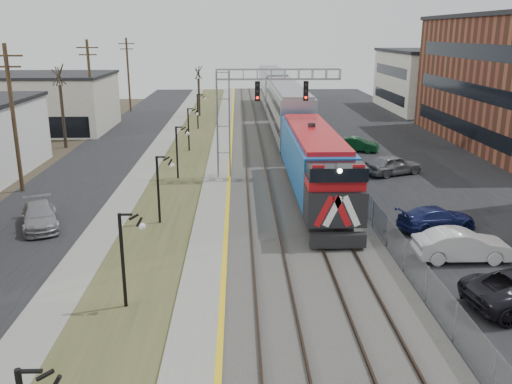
{
  "coord_description": "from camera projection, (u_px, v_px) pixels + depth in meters",
  "views": [
    {
      "loc": [
        0.58,
        -11.78,
        10.64
      ],
      "look_at": [
        1.5,
        15.46,
        2.6
      ],
      "focal_mm": 38.0,
      "sensor_mm": 36.0,
      "label": 1
    }
  ],
  "objects": [
    {
      "name": "platform_edge",
      "position": [
        230.0,
        155.0,
        47.77
      ],
      "size": [
        0.24,
        120.0,
        0.01
      ],
      "primitive_type": "cube",
      "color": "gold",
      "rests_on": "platform"
    },
    {
      "name": "street_west",
      "position": [
        101.0,
        159.0,
        47.47
      ],
      "size": [
        7.0,
        120.0,
        0.04
      ],
      "primitive_type": "cube",
      "color": "black",
      "rests_on": "ground"
    },
    {
      "name": "utility_poles",
      "position": [
        14.0,
        120.0,
        36.37
      ],
      "size": [
        0.28,
        80.28,
        10.0
      ],
      "color": "#4C3823",
      "rests_on": "ground"
    },
    {
      "name": "signal_gantry",
      "position": [
        246.0,
        105.0,
        39.58
      ],
      "size": [
        9.0,
        1.07,
        8.15
      ],
      "color": "gray",
      "rests_on": "ground"
    },
    {
      "name": "car_lot_d",
      "position": [
        437.0,
        219.0,
        30.19
      ],
      "size": [
        4.81,
        2.94,
        1.3
      ],
      "primitive_type": "imported",
      "rotation": [
        0.0,
        0.0,
        1.84
      ],
      "color": "#161D4F",
      "rests_on": "ground"
    },
    {
      "name": "car_street_b",
      "position": [
        40.0,
        216.0,
        30.58
      ],
      "size": [
        3.43,
        4.98,
        1.34
      ],
      "primitive_type": "imported",
      "rotation": [
        0.0,
        0.0,
        0.37
      ],
      "color": "gray",
      "rests_on": "ground"
    },
    {
      "name": "car_lot_b",
      "position": [
        462.0,
        246.0,
        26.09
      ],
      "size": [
        4.61,
        1.66,
        1.51
      ],
      "primitive_type": "imported",
      "rotation": [
        0.0,
        0.0,
        1.56
      ],
      "color": "silver",
      "rests_on": "ground"
    },
    {
      "name": "train",
      "position": [
        284.0,
        108.0,
        57.89
      ],
      "size": [
        3.0,
        63.05,
        5.33
      ],
      "color": "#1459A6",
      "rests_on": "ground"
    },
    {
      "name": "car_lot_e",
      "position": [
        393.0,
        165.0,
        41.91
      ],
      "size": [
        4.94,
        3.55,
        1.56
      ],
      "primitive_type": "imported",
      "rotation": [
        0.0,
        0.0,
        1.99
      ],
      "color": "slate",
      "rests_on": "ground"
    },
    {
      "name": "ballast_bed",
      "position": [
        277.0,
        156.0,
        47.94
      ],
      "size": [
        8.0,
        120.0,
        0.2
      ],
      "primitive_type": "cube",
      "color": "#595651",
      "rests_on": "ground"
    },
    {
      "name": "track_near",
      "position": [
        254.0,
        155.0,
        47.83
      ],
      "size": [
        1.58,
        120.0,
        0.15
      ],
      "color": "#2D2119",
      "rests_on": "ballast_bed"
    },
    {
      "name": "platform",
      "position": [
        220.0,
        157.0,
        47.77
      ],
      "size": [
        2.0,
        120.0,
        0.24
      ],
      "primitive_type": "cube",
      "color": "gray",
      "rests_on": "ground"
    },
    {
      "name": "parking_lot",
      "position": [
        411.0,
        156.0,
        48.35
      ],
      "size": [
        16.0,
        120.0,
        0.04
      ],
      "primitive_type": "cube",
      "color": "black",
      "rests_on": "ground"
    },
    {
      "name": "fence",
      "position": [
        324.0,
        148.0,
        47.88
      ],
      "size": [
        0.04,
        120.0,
        1.6
      ],
      "primitive_type": "cube",
      "color": "gray",
      "rests_on": "ground"
    },
    {
      "name": "sidewalk",
      "position": [
        152.0,
        158.0,
        47.6
      ],
      "size": [
        2.0,
        120.0,
        0.08
      ],
      "primitive_type": "cube",
      "color": "gray",
      "rests_on": "ground"
    },
    {
      "name": "car_lot_f",
      "position": [
        357.0,
        145.0,
        50.16
      ],
      "size": [
        4.18,
        2.71,
        1.3
      ],
      "primitive_type": "imported",
      "rotation": [
        0.0,
        0.0,
        1.2
      ],
      "color": "#0B371A",
      "rests_on": "ground"
    },
    {
      "name": "bare_trees",
      "position": [
        96.0,
        121.0,
        50.42
      ],
      "size": [
        12.3,
        42.3,
        5.95
      ],
      "color": "#382D23",
      "rests_on": "ground"
    },
    {
      "name": "grass_median",
      "position": [
        186.0,
        158.0,
        47.7
      ],
      "size": [
        4.0,
        120.0,
        0.06
      ],
      "primitive_type": "cube",
      "color": "#404524",
      "rests_on": "ground"
    },
    {
      "name": "lampposts",
      "position": [
        159.0,
        189.0,
        31.12
      ],
      "size": [
        0.14,
        62.14,
        4.0
      ],
      "color": "black",
      "rests_on": "ground"
    },
    {
      "name": "track_far",
      "position": [
        294.0,
        154.0,
        47.94
      ],
      "size": [
        1.58,
        120.0,
        0.15
      ],
      "color": "#2D2119",
      "rests_on": "ballast_bed"
    }
  ]
}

